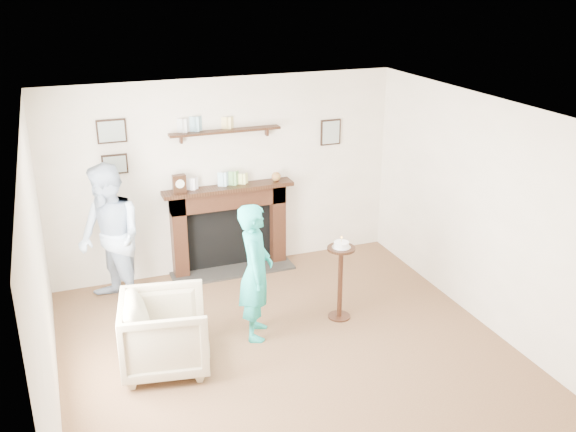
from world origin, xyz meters
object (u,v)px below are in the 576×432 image
at_px(woman, 257,334).
at_px(man, 118,305).
at_px(pedestal_table, 341,268).
at_px(armchair, 168,366).

bearing_deg(woman, man, 68.69).
relative_size(man, pedestal_table, 1.73).
relative_size(armchair, man, 0.49).
xyz_separation_m(woman, pedestal_table, (0.99, 0.02, 0.61)).
height_order(armchair, pedestal_table, pedestal_table).
distance_m(man, woman, 1.80).
relative_size(woman, pedestal_table, 1.51).
relative_size(armchair, pedestal_table, 0.84).
xyz_separation_m(armchair, man, (-0.32, 1.46, 0.00)).
bearing_deg(pedestal_table, armchair, -172.19).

